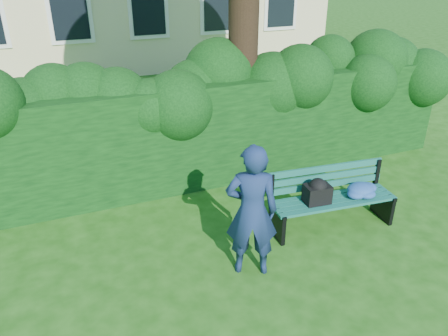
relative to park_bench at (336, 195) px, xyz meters
name	(u,v)px	position (x,y,z in m)	size (l,w,h in m)	color
ground	(240,246)	(-1.52, 0.02, -0.50)	(80.00, 80.00, 0.00)	#1A4B0E
hedge	(189,133)	(-1.52, 2.22, 0.40)	(10.00, 1.00, 1.80)	black
park_bench	(336,195)	(0.00, 0.00, 0.00)	(1.90, 0.73, 0.89)	#105044
man_reading	(252,211)	(-1.61, -0.49, 0.38)	(0.64, 0.42, 1.76)	#16274F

